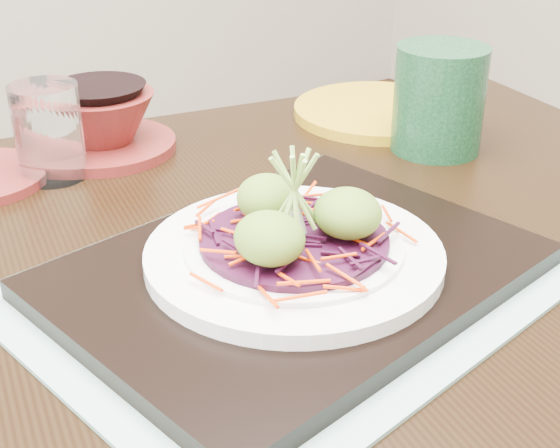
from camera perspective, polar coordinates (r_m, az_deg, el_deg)
dining_table at (r=0.74m, az=-4.37°, el=-7.97°), size 1.19×0.90×0.68m
placemat at (r=0.64m, az=1.01°, el=-4.22°), size 0.47×0.40×0.00m
serving_tray at (r=0.63m, az=1.02°, el=-3.43°), size 0.41×0.34×0.02m
white_plate at (r=0.62m, az=1.03°, el=-2.15°), size 0.24×0.24×0.02m
cabbage_bed at (r=0.62m, az=1.04°, el=-1.17°), size 0.15×0.15×0.01m
carrot_julienne at (r=0.62m, az=1.05°, el=-0.57°), size 0.18×0.18×0.01m
guacamole_scoops at (r=0.61m, az=1.09°, el=0.57°), size 0.13×0.12×0.04m
scallion_garnish at (r=0.60m, az=1.07°, el=2.15°), size 0.06×0.06×0.08m
water_glass at (r=0.85m, az=-16.57°, el=6.48°), size 0.09×0.09×0.10m
terracotta_bowl_set at (r=0.91m, az=-12.85°, el=7.04°), size 0.19×0.19×0.07m
yellow_plate at (r=1.02m, az=7.22°, el=8.20°), size 0.30×0.30×0.01m
green_jar at (r=0.90m, az=11.55°, el=8.93°), size 0.11×0.11×0.12m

